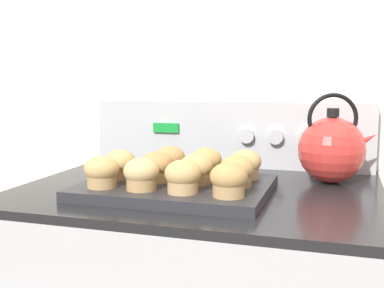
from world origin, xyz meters
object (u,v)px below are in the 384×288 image
muffin_r2_c2 (206,162)px  tea_kettle (332,149)px  muffin_r1_c2 (196,169)px  muffin_pan (176,188)px  muffin_r2_c3 (245,164)px  muffin_r0_c0 (102,172)px  muffin_r0_c1 (141,174)px  muffin_r2_c1 (170,160)px  muffin_r0_c3 (229,180)px  muffin_r1_c1 (157,167)px  muffin_r0_c2 (183,177)px  muffin_r1_c0 (120,165)px  muffin_r1_c3 (237,171)px

muffin_r2_c2 → tea_kettle: tea_kettle is taller
muffin_r1_c2 → muffin_r2_c2: (-0.00, 0.09, 0.00)m
muffin_pan → muffin_r2_c3: 0.16m
muffin_r0_c0 → muffin_r0_c1: bearing=1.9°
muffin_r0_c1 → muffin_r2_c1: 0.17m
muffin_r0_c3 → tea_kettle: (0.18, 0.29, 0.03)m
muffin_r1_c1 → muffin_pan: bearing=3.3°
muffin_r0_c2 → muffin_r2_c2: size_ratio=1.00×
muffin_r0_c3 → muffin_r1_c1: 0.20m
muffin_pan → muffin_r2_c1: 0.11m
muffin_r0_c0 → muffin_r2_c1: same height
muffin_r1_c0 → muffin_r2_c3: bearing=18.0°
muffin_pan → muffin_r0_c3: size_ratio=5.52×
muffin_r1_c3 → muffin_r2_c1: 0.20m
muffin_r0_c0 → muffin_r1_c0: same height
muffin_r0_c0 → muffin_r1_c2: 0.20m
muffin_r1_c3 → muffin_r2_c1: (-0.18, 0.09, 0.00)m
muffin_r1_c0 → tea_kettle: (0.45, 0.20, 0.03)m
muffin_r0_c1 → muffin_r1_c2: size_ratio=1.00×
muffin_pan → tea_kettle: bearing=32.9°
muffin_r2_c1 → muffin_r2_c3: 0.18m
muffin_r0_c1 → tea_kettle: (0.36, 0.29, 0.03)m
muffin_pan → muffin_r1_c0: bearing=-179.8°
muffin_r1_c1 → muffin_r2_c3: same height
muffin_r1_c1 → tea_kettle: tea_kettle is taller
muffin_pan → muffin_r0_c0: muffin_r0_c0 is taller
muffin_r2_c2 → muffin_pan: bearing=-115.8°
muffin_r0_c3 → muffin_r0_c2: bearing=177.8°
muffin_r0_c1 → muffin_r2_c3: same height
muffin_r0_c1 → muffin_r1_c2: same height
muffin_r0_c0 → muffin_r1_c0: size_ratio=1.00×
muffin_r1_c3 → muffin_r2_c2: 0.12m
muffin_r1_c1 → tea_kettle: (0.36, 0.21, 0.03)m
muffin_r1_c2 → muffin_r0_c1: bearing=-135.9°
muffin_r1_c0 → muffin_r1_c3: bearing=0.2°
muffin_r2_c2 → muffin_r2_c3: size_ratio=1.00×
muffin_r2_c1 → muffin_r1_c2: bearing=-44.1°
muffin_pan → tea_kettle: tea_kettle is taller
muffin_pan → muffin_r0_c2: size_ratio=5.52×
muffin_r1_c3 → tea_kettle: bearing=48.0°
muffin_r0_c0 → muffin_r1_c1: bearing=44.8°
muffin_r0_c3 → muffin_r1_c2: (-0.09, 0.09, 0.00)m
muffin_r0_c3 → muffin_r2_c3: same height
muffin_r2_c1 → muffin_r1_c3: bearing=-26.4°
muffin_r1_c2 → tea_kettle: bearing=37.1°
muffin_r0_c0 → tea_kettle: 0.53m
muffin_r0_c2 → tea_kettle: size_ratio=0.34×
muffin_r1_c2 → tea_kettle: tea_kettle is taller
muffin_pan → muffin_r1_c3: (0.13, 0.00, 0.04)m
muffin_r0_c2 → tea_kettle: 0.40m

